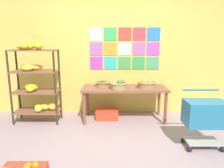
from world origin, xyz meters
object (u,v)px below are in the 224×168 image
at_px(display_table, 123,91).
at_px(fruit_basket_back_right, 118,85).
at_px(shopping_cart, 204,115).
at_px(banana_shelf_unit, 34,79).
at_px(fruit_basket_back_left, 145,84).
at_px(fruit_basket_centre, 102,83).
at_px(produce_crate_under_table, 106,114).

xyz_separation_m(display_table, fruit_basket_back_right, (-0.11, -0.15, 0.16)).
distance_m(display_table, shopping_cart, 1.59).
distance_m(banana_shelf_unit, fruit_basket_back_left, 2.15).
height_order(fruit_basket_centre, shopping_cart, shopping_cart).
bearing_deg(produce_crate_under_table, banana_shelf_unit, -173.83).
height_order(banana_shelf_unit, produce_crate_under_table, banana_shelf_unit).
relative_size(display_table, fruit_basket_centre, 5.35).
distance_m(produce_crate_under_table, shopping_cart, 1.92).
bearing_deg(shopping_cart, fruit_basket_centre, 145.33).
distance_m(banana_shelf_unit, shopping_cart, 3.04).
distance_m(fruit_basket_centre, shopping_cart, 1.98).
bearing_deg(fruit_basket_back_left, fruit_basket_centre, 170.90).
height_order(banana_shelf_unit, display_table, banana_shelf_unit).
xyz_separation_m(fruit_basket_back_left, shopping_cart, (0.69, -1.08, -0.24)).
distance_m(fruit_basket_centre, fruit_basket_back_left, 0.86).
height_order(display_table, fruit_basket_back_left, fruit_basket_back_left).
height_order(fruit_basket_back_right, produce_crate_under_table, fruit_basket_back_right).
bearing_deg(display_table, fruit_basket_back_right, -125.99).
height_order(fruit_basket_back_right, shopping_cart, shopping_cart).
bearing_deg(display_table, fruit_basket_centre, 168.69).
height_order(display_table, fruit_basket_back_right, fruit_basket_back_right).
distance_m(fruit_basket_back_right, produce_crate_under_table, 0.73).
xyz_separation_m(banana_shelf_unit, produce_crate_under_table, (1.38, 0.15, -0.77)).
height_order(fruit_basket_back_left, produce_crate_under_table, fruit_basket_back_left).
relative_size(fruit_basket_back_left, fruit_basket_back_right, 1.08).
relative_size(banana_shelf_unit, fruit_basket_back_right, 4.64).
distance_m(fruit_basket_back_left, fruit_basket_back_right, 0.55).
bearing_deg(fruit_basket_back_right, fruit_basket_centre, 143.28).
height_order(produce_crate_under_table, shopping_cart, shopping_cart).
distance_m(fruit_basket_back_left, shopping_cart, 1.30).
relative_size(fruit_basket_centre, produce_crate_under_table, 0.69).
bearing_deg(shopping_cart, fruit_basket_back_right, 144.95).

